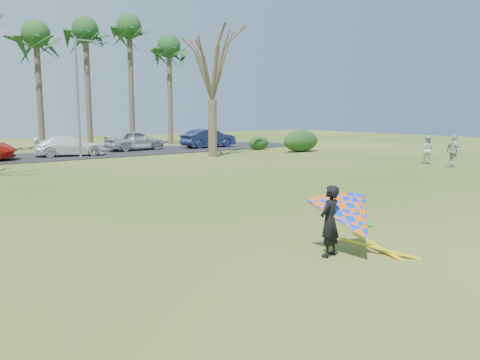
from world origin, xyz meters
TOP-DOWN VIEW (x-y plane):
  - ground at (0.00, 0.00)m, footprint 100.00×100.00m
  - parking_strip at (0.00, 25.00)m, footprint 46.00×7.00m
  - palm_6 at (2.00, 31.00)m, footprint 4.84×4.84m
  - palm_7 at (6.00, 31.00)m, footprint 4.84×4.84m
  - palm_8 at (10.00, 31.00)m, footprint 4.84×4.84m
  - palm_9 at (14.00, 31.00)m, footprint 4.84×4.84m
  - bare_tree_right at (10.00, 18.00)m, footprint 6.27×6.27m
  - streetlight at (2.16, 22.00)m, footprint 2.28×0.18m
  - hedge_near at (17.85, 17.05)m, footprint 3.45×1.56m
  - hedge_far at (16.55, 20.70)m, footprint 1.99×0.94m
  - car_3 at (2.06, 24.30)m, footprint 5.11×3.03m
  - car_4 at (7.78, 25.91)m, footprint 4.91×2.28m
  - car_5 at (14.24, 24.81)m, footprint 4.92×1.81m
  - pedestrian_a at (17.89, 6.30)m, footprint 0.89×1.00m
  - pedestrian_b at (17.07, 4.17)m, footprint 0.84×1.19m
  - kite_flyer at (-0.61, -2.75)m, footprint 2.13×2.39m

SIDE VIEW (x-z plane):
  - ground at x=0.00m, z-range 0.00..0.00m
  - parking_strip at x=0.00m, z-range 0.00..0.06m
  - hedge_far at x=16.55m, z-range 0.00..1.11m
  - car_3 at x=2.06m, z-range 0.06..1.45m
  - kite_flyer at x=-0.61m, z-range -0.17..1.85m
  - pedestrian_a at x=17.89m, z-range 0.00..1.71m
  - hedge_near at x=17.85m, z-range 0.00..1.72m
  - car_5 at x=14.24m, z-range 0.06..1.67m
  - car_4 at x=7.78m, z-range 0.06..1.69m
  - pedestrian_b at x=17.07m, z-range 0.00..1.88m
  - streetlight at x=2.16m, z-range 0.46..8.46m
  - bare_tree_right at x=10.00m, z-range 1.96..11.17m
  - palm_6 at x=2.00m, z-range 3.75..14.59m
  - palm_9 at x=14.00m, z-range 3.75..14.59m
  - palm_7 at x=6.00m, z-range 4.08..15.62m
  - palm_8 at x=10.00m, z-range 4.40..16.64m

